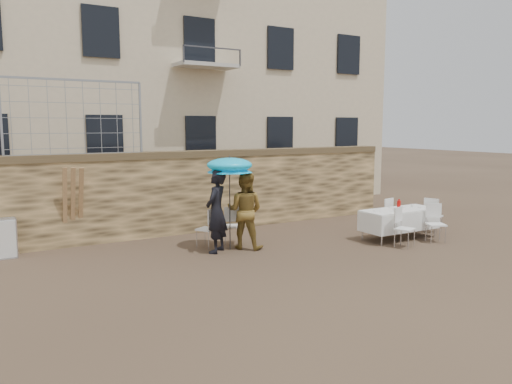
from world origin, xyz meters
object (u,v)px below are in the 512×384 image
man_suit (216,211)px  banquet_table (400,211)px  soda_bottle (399,206)px  table_chair_front_right (436,223)px  couple_chair_left (207,228)px  table_chair_side (433,215)px  woman_dress (245,211)px  table_chair_back (383,215)px  umbrella (230,168)px  chair_stack_right (6,237)px  table_chair_front_left (405,228)px  couple_chair_right (232,225)px

man_suit → banquet_table: size_ratio=0.92×
soda_bottle → table_chair_front_right: bearing=-40.6°
couple_chair_left → table_chair_side: bearing=134.0°
woman_dress → soda_bottle: size_ratio=7.06×
table_chair_back → umbrella: bearing=-16.9°
table_chair_side → man_suit: bearing=61.0°
table_chair_back → chair_stack_right: table_chair_back is taller
banquet_table → umbrella: bearing=164.3°
soda_bottle → table_chair_front_left: bearing=-123.7°
banquet_table → table_chair_back: (0.20, 0.80, -0.25)m
soda_bottle → chair_stack_right: (-8.77, 3.29, -0.45)m
man_suit → umbrella: size_ratio=0.94×
table_chair_front_left → table_chair_back: bearing=43.0°
banquet_table → table_chair_front_right: (0.50, -0.75, -0.25)m
couple_chair_left → table_chair_front_left: size_ratio=1.00×
table_chair_front_right → table_chair_back: size_ratio=1.00×
woman_dress → umbrella: size_ratio=0.89×
couple_chair_left → chair_stack_right: size_ratio=1.04×
banquet_table → table_chair_front_right: bearing=-56.3°
couple_chair_right → table_chair_side: size_ratio=1.00×
umbrella → table_chair_side: size_ratio=2.15×
soda_bottle → table_chair_back: soda_bottle is taller
woman_dress → umbrella: (-0.35, 0.10, 1.03)m
table_chair_front_left → table_chair_side: size_ratio=1.00×
woman_dress → table_chair_front_right: bearing=-157.8°
umbrella → table_chair_front_right: size_ratio=2.15×
table_chair_side → chair_stack_right: 10.81m
table_chair_side → chair_stack_right: size_ratio=1.04×
woman_dress → chair_stack_right: bearing=22.8°
woman_dress → couple_chair_left: woman_dress is taller
couple_chair_left → table_chair_back: size_ratio=1.00×
man_suit → table_chair_side: bearing=128.4°
table_chair_back → table_chair_side: (1.20, -0.70, 0.00)m
woman_dress → soda_bottle: woman_dress is taller
couple_chair_right → umbrella: bearing=82.5°
man_suit → table_chair_side: 6.22m
banquet_table → table_chair_back: bearing=76.0°
man_suit → table_chair_front_right: bearing=118.2°
woman_dress → couple_chair_left: (-0.75, 0.55, -0.44)m
table_chair_front_right → chair_stack_right: 10.24m
table_chair_front_left → table_chair_side: 2.17m
couple_chair_left → banquet_table: size_ratio=0.46×
couple_chair_left → table_chair_front_left: bearing=118.0°
couple_chair_left → table_chair_front_left: (4.12, -2.41, 0.00)m
woman_dress → banquet_table: woman_dress is taller
banquet_table → chair_stack_right: size_ratio=2.28×
woman_dress → table_chair_front_right: size_ratio=1.91×
man_suit → woman_dress: (0.75, 0.00, -0.05)m
table_chair_side → banquet_table: bearing=74.5°
table_chair_front_left → table_chair_back: size_ratio=1.00×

